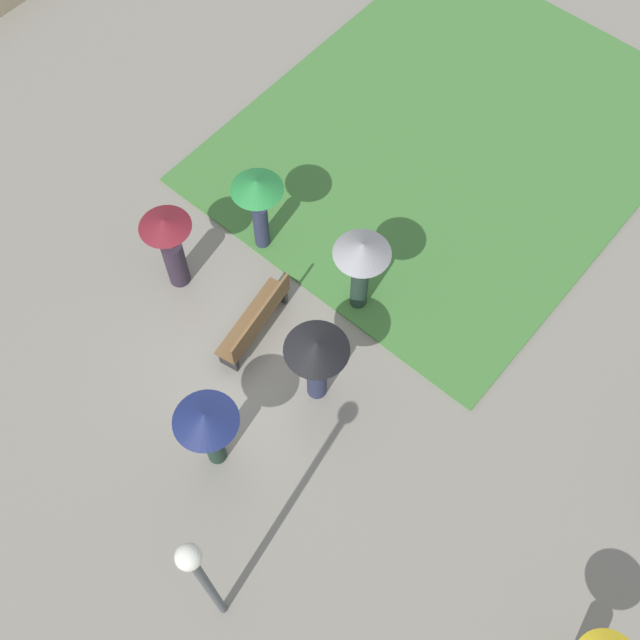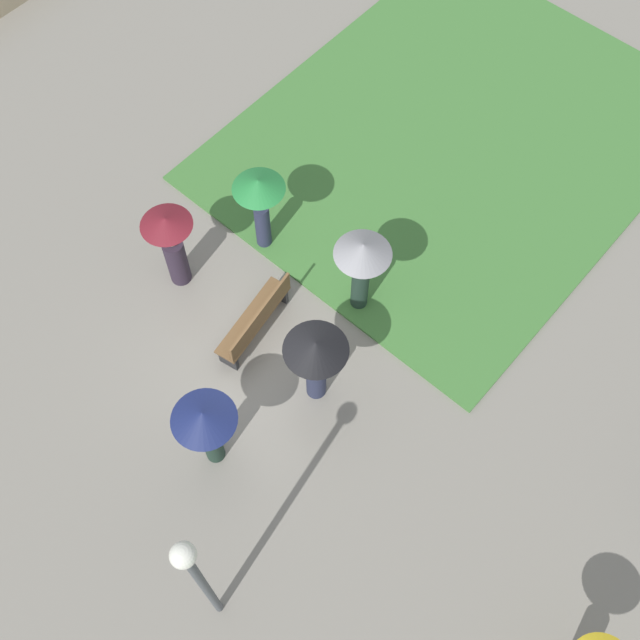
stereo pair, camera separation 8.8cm
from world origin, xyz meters
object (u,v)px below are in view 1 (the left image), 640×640
object	(u,v)px
crowd_person_black	(317,357)
lamp_post	(202,577)
crowd_person_green	(258,199)
crowd_person_navy	(208,426)
park_bench	(256,320)
crowd_person_grey	(361,261)
crowd_person_maroon	(170,245)

from	to	relation	value
crowd_person_black	lamp_post	bearing A→B (deg)	-45.26
crowd_person_black	crowd_person_green	world-z (taller)	crowd_person_green
crowd_person_navy	crowd_person_black	world-z (taller)	crowd_person_navy
lamp_post	crowd_person_green	world-z (taller)	lamp_post
crowd_person_black	park_bench	bearing A→B (deg)	-160.23
crowd_person_grey	crowd_person_black	bearing A→B (deg)	-60.95
lamp_post	crowd_person_grey	bearing A→B (deg)	-161.39
park_bench	lamp_post	bearing A→B (deg)	26.79
lamp_post	park_bench	bearing A→B (deg)	-143.59
crowd_person_navy	crowd_person_green	distance (m)	4.27
crowd_person_navy	crowd_person_maroon	distance (m)	3.57
lamp_post	crowd_person_maroon	distance (m)	6.14
park_bench	crowd_person_black	world-z (taller)	crowd_person_black
park_bench	crowd_person_green	size ratio (longest dim) A/B	0.95
crowd_person_navy	crowd_person_black	xyz separation A→B (m)	(-1.97, 0.48, -0.05)
crowd_person_maroon	crowd_person_green	world-z (taller)	crowd_person_green
park_bench	lamp_post	world-z (taller)	lamp_post
crowd_person_grey	crowd_person_navy	distance (m)	3.78
crowd_person_grey	crowd_person_black	xyz separation A→B (m)	(1.81, 0.57, -0.10)
park_bench	lamp_post	size ratio (longest dim) A/B	0.48
crowd_person_grey	crowd_person_navy	world-z (taller)	crowd_person_grey
crowd_person_grey	crowd_person_maroon	xyz separation A→B (m)	(1.76, -2.85, -0.29)
lamp_post	crowd_person_green	size ratio (longest dim) A/B	2.01
crowd_person_grey	crowd_person_black	distance (m)	1.90
crowd_person_grey	park_bench	bearing A→B (deg)	-108.76
crowd_person_grey	crowd_person_navy	size ratio (longest dim) A/B	1.05
crowd_person_grey	crowd_person_navy	xyz separation A→B (m)	(3.78, 0.08, -0.06)
crowd_person_black	crowd_person_green	xyz separation A→B (m)	(-1.63, -2.77, 0.08)
crowd_person_grey	crowd_person_maroon	distance (m)	3.36
crowd_person_grey	crowd_person_green	size ratio (longest dim) A/B	1.01
park_bench	crowd_person_maroon	bearing A→B (deg)	-96.41
crowd_person_black	crowd_person_green	size ratio (longest dim) A/B	0.95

